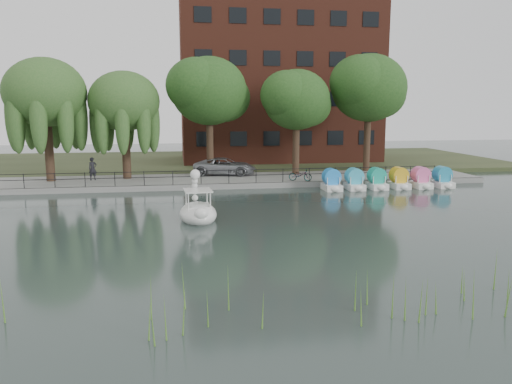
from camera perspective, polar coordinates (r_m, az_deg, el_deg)
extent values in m
plane|color=#41504C|center=(23.38, 0.35, -4.81)|extent=(120.00, 120.00, 0.00)
cube|color=gray|center=(38.92, -3.55, 1.33)|extent=(40.00, 6.00, 0.40)
cube|color=gray|center=(36.02, -3.08, 0.65)|extent=(40.00, 0.25, 0.40)
cube|color=#47512D|center=(52.76, -5.05, 3.49)|extent=(60.00, 22.00, 0.36)
cylinder|color=black|center=(36.05, -3.13, 2.51)|extent=(32.00, 0.04, 0.04)
cylinder|color=black|center=(36.10, -3.13, 1.88)|extent=(32.00, 0.04, 0.04)
cylinder|color=black|center=(36.11, -3.13, 1.80)|extent=(0.05, 0.05, 1.00)
cube|color=#4C1E16|center=(53.53, 2.50, 13.45)|extent=(20.00, 10.00, 18.00)
cylinder|color=#473323|center=(40.05, -22.55, 4.15)|extent=(0.60, 0.60, 4.20)
ellipsoid|color=#4A6D31|center=(39.92, -22.97, 10.46)|extent=(5.88, 5.88, 5.00)
cylinder|color=#473323|center=(39.66, -14.60, 4.24)|extent=(0.60, 0.60, 3.80)
ellipsoid|color=#4A6D31|center=(39.50, -14.85, 10.01)|extent=(5.32, 5.32, 4.52)
cylinder|color=#473323|center=(40.54, -5.27, 5.13)|extent=(0.60, 0.60, 4.50)
ellipsoid|color=#345C23|center=(40.43, -5.37, 11.42)|extent=(6.00, 6.00, 5.10)
cylinder|color=#473323|center=(41.14, 4.59, 4.89)|extent=(0.60, 0.60, 4.05)
ellipsoid|color=#345C23|center=(41.00, 4.66, 10.47)|extent=(5.40, 5.40, 4.59)
cylinder|color=#473323|center=(44.05, 12.56, 5.44)|extent=(0.60, 0.60, 4.72)
ellipsoid|color=#345C23|center=(43.96, 12.79, 11.53)|extent=(6.30, 6.30, 5.36)
imported|color=gray|center=(40.55, -3.59, 3.09)|extent=(3.85, 6.18, 1.60)
imported|color=gray|center=(37.33, 5.09, 2.03)|extent=(1.22, 1.82, 1.00)
imported|color=black|center=(39.49, -18.17, 2.72)|extent=(0.86, 0.76, 1.98)
ellipsoid|color=white|center=(26.25, -6.63, -2.51)|extent=(2.12, 3.15, 0.67)
cube|color=white|center=(26.08, -6.61, -1.84)|extent=(1.33, 1.43, 0.34)
cube|color=white|center=(25.96, -6.67, 0.19)|extent=(1.50, 1.61, 0.07)
ellipsoid|color=white|center=(24.95, -6.29, -2.49)|extent=(0.74, 0.60, 0.63)
sphere|color=white|center=(26.90, -6.97, 2.01)|extent=(0.54, 0.54, 0.54)
cone|color=black|center=(27.26, -7.05, 2.04)|extent=(0.24, 0.31, 0.22)
cylinder|color=yellow|center=(27.10, -7.01, 2.02)|extent=(0.30, 0.13, 0.29)
cube|color=white|center=(35.89, 8.64, 0.56)|extent=(1.15, 1.70, 0.44)
cylinder|color=#288CE8|center=(35.88, 8.62, 1.73)|extent=(0.90, 1.20, 0.90)
cube|color=white|center=(36.45, 11.18, 0.62)|extent=(1.15, 1.70, 0.44)
cylinder|color=#37A9CA|center=(36.43, 11.17, 1.78)|extent=(0.90, 1.20, 0.90)
cube|color=white|center=(37.07, 13.65, 0.68)|extent=(1.15, 1.70, 0.44)
cylinder|color=teal|center=(37.06, 13.63, 1.82)|extent=(0.90, 1.20, 0.90)
cube|color=white|center=(37.76, 16.03, 0.74)|extent=(1.15, 1.70, 0.44)
cylinder|color=gold|center=(37.74, 16.02, 1.85)|extent=(0.90, 1.20, 0.90)
cube|color=white|center=(38.51, 18.32, 0.79)|extent=(1.15, 1.70, 0.44)
cylinder|color=pink|center=(38.50, 18.31, 1.89)|extent=(0.90, 1.20, 0.90)
cube|color=white|center=(39.32, 20.52, 0.84)|extent=(1.15, 1.70, 0.44)
cylinder|color=teal|center=(39.31, 20.51, 1.91)|extent=(0.90, 1.20, 0.90)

